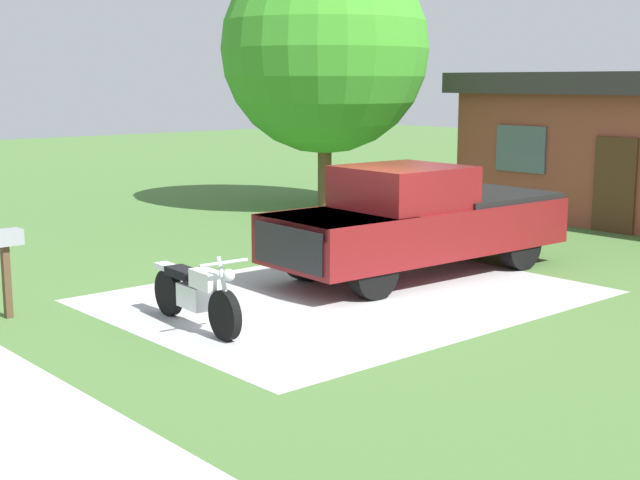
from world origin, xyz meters
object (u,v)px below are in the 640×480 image
(pickup_truck, at_px, (421,220))
(mailbox, at_px, (5,250))
(motorcycle, at_px, (196,293))
(shade_tree, at_px, (325,49))

(pickup_truck, bearing_deg, mailbox, -105.87)
(motorcycle, relative_size, shade_tree, 0.33)
(mailbox, height_order, shade_tree, shade_tree)
(pickup_truck, height_order, mailbox, pickup_truck)
(pickup_truck, height_order, shade_tree, shade_tree)
(pickup_truck, distance_m, mailbox, 6.80)
(pickup_truck, xyz_separation_m, shade_tree, (-7.14, 4.09, 3.14))
(mailbox, bearing_deg, shade_tree, 116.44)
(mailbox, bearing_deg, motorcycle, 38.68)
(mailbox, distance_m, shade_tree, 12.27)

